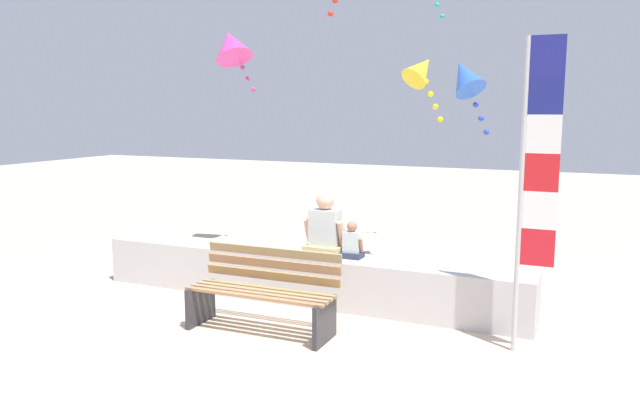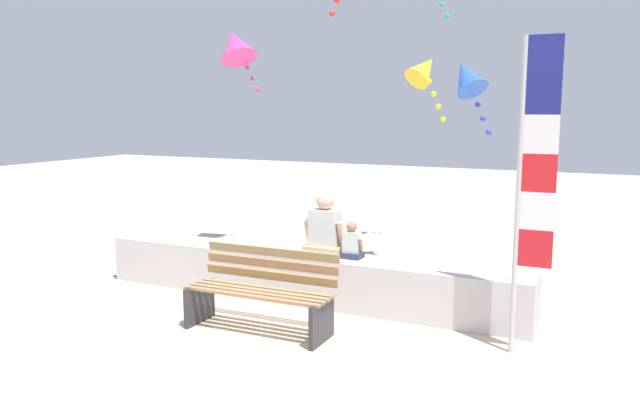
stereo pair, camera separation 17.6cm
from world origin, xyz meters
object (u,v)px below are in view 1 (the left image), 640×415
(person_child, at_px, (352,244))
(kite_yellow, at_px, (422,70))
(person_adult, at_px, (325,231))
(park_bench, at_px, (263,293))
(flag_banner, at_px, (533,172))
(kite_magenta, at_px, (231,45))
(kite_blue, at_px, (465,77))

(person_child, height_order, kite_yellow, kite_yellow)
(person_adult, height_order, person_child, person_adult)
(park_bench, relative_size, flag_banner, 0.54)
(person_child, distance_m, kite_yellow, 3.09)
(park_bench, bearing_deg, kite_magenta, 125.96)
(park_bench, height_order, flag_banner, flag_banner)
(flag_banner, height_order, kite_blue, kite_blue)
(park_bench, xyz_separation_m, kite_magenta, (-2.46, 3.39, 3.02))
(park_bench, distance_m, kite_magenta, 5.17)
(kite_blue, bearing_deg, park_bench, -122.88)
(kite_yellow, bearing_deg, kite_magenta, 179.91)
(kite_magenta, bearing_deg, person_child, -35.87)
(kite_magenta, xyz_separation_m, kite_yellow, (3.24, -0.01, -0.48))
(person_adult, height_order, kite_magenta, kite_magenta)
(person_adult, bearing_deg, person_child, 0.07)
(flag_banner, bearing_deg, kite_yellow, 123.64)
(flag_banner, distance_m, kite_blue, 2.47)
(person_adult, xyz_separation_m, kite_blue, (1.40, 1.28, 1.89))
(person_child, height_order, flag_banner, flag_banner)
(kite_blue, bearing_deg, flag_banner, -61.09)
(person_adult, xyz_separation_m, flag_banner, (2.49, -0.70, 0.89))
(person_child, xyz_separation_m, flag_banner, (2.13, -0.70, 1.02))
(person_child, xyz_separation_m, kite_blue, (1.04, 1.28, 2.03))
(person_adult, height_order, flag_banner, flag_banner)
(park_bench, distance_m, person_adult, 1.32)
(flag_banner, relative_size, kite_magenta, 2.76)
(person_child, relative_size, kite_blue, 0.43)
(person_adult, relative_size, kite_magenta, 0.71)
(person_child, distance_m, kite_blue, 2.61)
(park_bench, xyz_separation_m, flag_banner, (2.69, 0.51, 1.39))
(kite_blue, xyz_separation_m, kite_yellow, (-0.82, 0.90, 0.15))
(kite_yellow, bearing_deg, person_child, -95.77)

